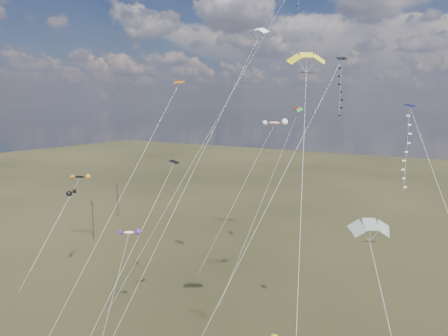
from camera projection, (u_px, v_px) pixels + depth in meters
The scene contains 15 objects.
utility_pole_near at pixel (93, 219), 78.60m from camera, with size 1.40×0.20×8.00m.
utility_pole_far at pixel (118, 200), 94.51m from camera, with size 1.40×0.20×8.00m.
diamond_black_high at pixel (331, 105), 38.45m from camera, with size 9.80×17.52×30.83m.
diamond_navy_tall at pixel (281, 20), 53.14m from camera, with size 16.90×21.47×43.64m.
diamond_black_mid at pixel (146, 221), 39.04m from camera, with size 4.22×12.96×20.70m.
diamond_navy_right at pixel (412, 161), 32.66m from camera, with size 12.93×16.39×26.32m.
diamond_orange_center at pixel (136, 166), 38.05m from camera, with size 7.44×16.34×28.64m.
parafoil_yellow at pixel (307, 56), 29.75m from camera, with size 7.11×16.58×30.61m.
parafoil_blue_white at pixel (257, 31), 43.97m from camera, with size 8.82×19.83×35.09m.
parafoil_striped at pixel (371, 225), 25.99m from camera, with size 9.51×12.25×19.20m.
parafoil_tricolor at pixel (297, 110), 58.22m from camera, with size 5.62×15.39×26.33m.
novelty_black_orange at pixel (80, 177), 70.95m from camera, with size 3.49×12.35×14.12m.
novelty_orange_black at pixel (71, 193), 57.96m from camera, with size 4.79×8.37×14.15m.
novelty_white_purple at pixel (129, 233), 44.70m from camera, with size 4.71×10.20×12.48m.
novelty_redwhite_stripe at pixel (274, 123), 69.85m from camera, with size 7.35×17.31×23.88m.
Camera 1 is at (24.25, -20.85, 26.18)m, focal length 32.00 mm.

